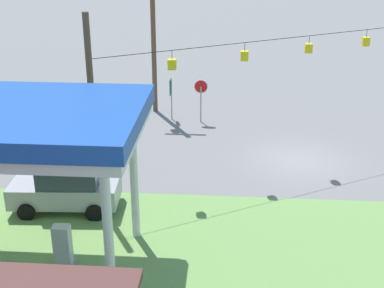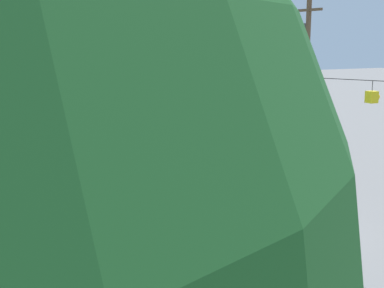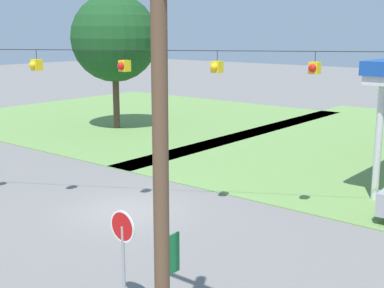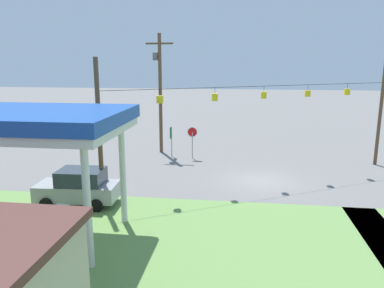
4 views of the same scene
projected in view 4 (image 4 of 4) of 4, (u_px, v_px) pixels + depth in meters
The scene contains 8 objects.
ground_plane at pixel (260, 181), 23.86m from camera, with size 160.00×160.00×0.00m, color slate.
gas_station_canopy at pixel (17, 123), 15.18m from camera, with size 8.76×5.44×5.53m.
fuel_pump_near at pixel (63, 223), 15.90m from camera, with size 0.71×0.56×1.53m.
car_at_pumps_front at pixel (79, 187), 19.69m from camera, with size 4.30×2.27×1.94m.
stop_sign_roadside at pixel (192, 136), 28.98m from camera, with size 0.80×0.08×2.50m.
route_sign at pixel (171, 136), 29.54m from camera, with size 0.10×0.70×2.40m.
utility_pole_main at pixel (160, 87), 30.25m from camera, with size 2.20×0.44×9.62m.
signal_span_gantry at pixel (263, 114), 22.95m from camera, with size 17.36×10.24×7.67m.
Camera 4 is at (1.32, 23.16, 7.46)m, focal length 35.00 mm.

